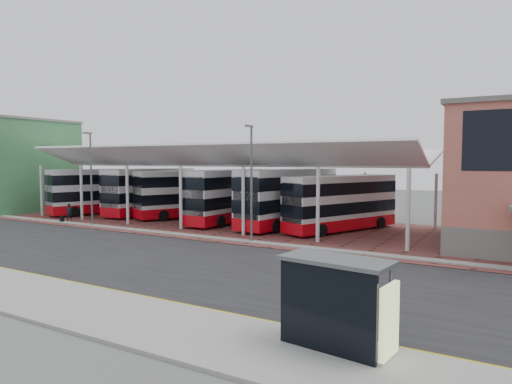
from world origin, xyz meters
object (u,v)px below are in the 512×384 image
bus_3 (233,196)px  bus_4 (289,198)px  bus_5 (341,203)px  bus_shelter (341,295)px  bus_0 (105,191)px  bus_1 (151,191)px  pedestrian (69,213)px  bus_2 (192,194)px

bus_3 → bus_4: size_ratio=0.97×
bus_5 → bus_4: bearing=-159.4°
bus_5 → bus_shelter: bearing=-47.9°
bus_3 → bus_5: 10.37m
bus_5 → bus_shelter: size_ratio=3.11×
bus_0 → bus_5: bearing=22.0°
bus_0 → bus_1: (4.69, 1.98, 0.02)m
bus_1 → pedestrian: bus_1 is taller
pedestrian → bus_0: bearing=40.6°
bus_0 → bus_1: bus_1 is taller
pedestrian → bus_2: bearing=-23.2°
bus_3 → bus_5: size_ratio=1.08×
bus_shelter → bus_3: bearing=136.0°
bus_2 → bus_3: 5.54m
bus_0 → bus_5: 25.99m
bus_3 → bus_5: (10.37, -0.18, -0.17)m
bus_5 → bus_3: bearing=-158.2°
pedestrian → bus_3: bearing=-40.9°
bus_2 → bus_5: bearing=21.9°
pedestrian → bus_1: bearing=4.6°
bus_1 → bus_4: bearing=-3.9°
bus_2 → bus_shelter: 33.36m
bus_5 → pedestrian: bearing=-140.2°
bus_2 → bus_shelter: bearing=-19.0°
bus_1 → bus_0: bearing=-157.8°
bus_1 → bus_2: 5.45m
bus_4 → bus_2: bearing=-176.6°
bus_3 → bus_5: bus_3 is taller
bus_4 → pedestrian: 20.29m
bus_1 → bus_5: bus_1 is taller
bus_2 → bus_3: size_ratio=0.96×
bus_2 → bus_shelter: bus_2 is taller
bus_1 → pedestrian: size_ratio=7.03×
bus_0 → bus_1: 5.09m
bus_4 → pedestrian: (-18.83, -7.39, -1.60)m
bus_2 → pedestrian: bus_2 is taller
bus_3 → bus_4: bus_4 is taller
bus_1 → bus_2: (5.45, -0.07, -0.06)m
bus_1 → bus_5: size_ratio=1.06×
bus_5 → bus_1: bearing=-160.2°
bus_2 → pedestrian: (-7.74, -8.28, -1.47)m
bus_shelter → bus_4: bearing=126.2°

